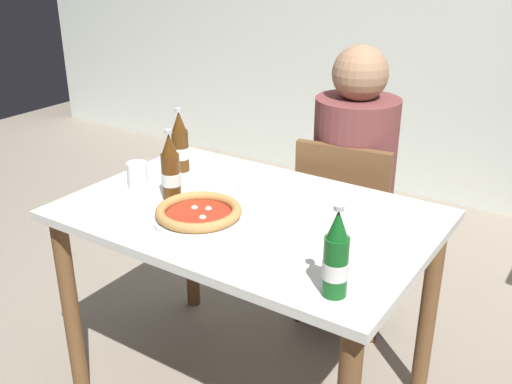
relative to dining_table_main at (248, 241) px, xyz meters
The scene contains 9 objects.
dining_table_main is the anchor object (origin of this frame).
chair_behind_table 0.64m from the dining_table_main, 81.66° to the left, with size 0.45×0.45×0.85m.
diner_seated 0.67m from the dining_table_main, 83.03° to the left, with size 0.34×0.34×1.21m.
pizza_margherita_near 0.22m from the dining_table_main, 124.91° to the right, with size 0.30×0.30×0.04m.
beer_bottle_left 0.36m from the dining_table_main, 168.66° to the right, with size 0.07×0.07×0.25m.
beer_bottle_center 0.50m from the dining_table_main, 158.51° to the left, with size 0.07×0.07×0.25m.
beer_bottle_right 0.59m from the dining_table_main, 32.29° to the right, with size 0.07×0.07×0.25m.
napkin_with_cutlery 0.30m from the dining_table_main, 121.99° to the left, with size 0.21×0.21×0.01m.
paper_cup 0.47m from the dining_table_main, behind, with size 0.07×0.07×0.10m, color white.
Camera 1 is at (0.99, -1.46, 1.58)m, focal length 41.40 mm.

